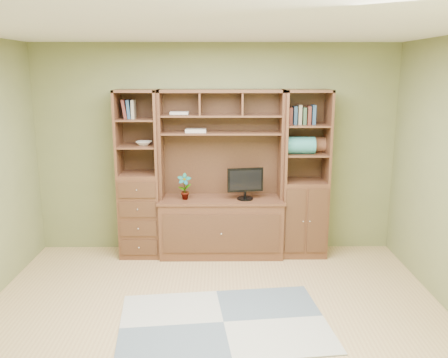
{
  "coord_description": "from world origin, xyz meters",
  "views": [
    {
      "loc": [
        0.06,
        -3.89,
        2.27
      ],
      "look_at": [
        0.1,
        1.2,
        1.1
      ],
      "focal_mm": 38.0,
      "sensor_mm": 36.0,
      "label": 1
    }
  ],
  "objects_px": {
    "left_tower": "(139,175)",
    "monitor": "(245,178)",
    "center_hutch": "(221,175)",
    "right_tower": "(305,174)"
  },
  "relations": [
    {
      "from": "left_tower",
      "to": "right_tower",
      "type": "distance_m",
      "value": 2.02
    },
    {
      "from": "left_tower",
      "to": "monitor",
      "type": "bearing_deg",
      "value": -3.32
    },
    {
      "from": "center_hutch",
      "to": "monitor",
      "type": "distance_m",
      "value": 0.3
    },
    {
      "from": "center_hutch",
      "to": "right_tower",
      "type": "xyz_separation_m",
      "value": [
        1.02,
        0.04,
        0.0
      ]
    },
    {
      "from": "left_tower",
      "to": "monitor",
      "type": "distance_m",
      "value": 1.29
    },
    {
      "from": "right_tower",
      "to": "monitor",
      "type": "bearing_deg",
      "value": -174.16
    },
    {
      "from": "left_tower",
      "to": "center_hutch",
      "type": "bearing_deg",
      "value": -2.29
    },
    {
      "from": "monitor",
      "to": "left_tower",
      "type": "bearing_deg",
      "value": 167.04
    },
    {
      "from": "center_hutch",
      "to": "right_tower",
      "type": "height_order",
      "value": "same"
    },
    {
      "from": "left_tower",
      "to": "monitor",
      "type": "height_order",
      "value": "left_tower"
    }
  ]
}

